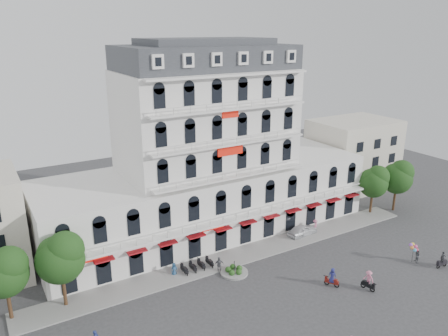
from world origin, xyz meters
TOP-DOWN VIEW (x-y plane):
  - ground at (0.00, 0.00)m, footprint 120.00×120.00m
  - sidewalk at (0.00, 9.00)m, footprint 53.00×4.00m
  - main_building at (0.00, 18.00)m, footprint 45.00×15.00m
  - flank_building_east at (30.00, 20.00)m, footprint 14.00×10.00m
  - traffic_island at (-3.00, 6.00)m, footprint 3.20×3.20m
  - parked_scooter_row at (-6.35, 8.80)m, footprint 4.40×1.80m
  - tree_west_outer at (-25.95, 9.98)m, footprint 4.50×4.48m
  - tree_west_inner at (-20.95, 9.48)m, footprint 4.76×4.76m
  - tree_east_inner at (24.05, 9.98)m, footprint 4.40×4.37m
  - tree_east_outer at (28.05, 8.98)m, footprint 4.65×4.65m
  - parked_car at (10.14, 9.50)m, footprint 4.59×2.19m
  - rider_east at (4.82, -1.65)m, footprint 1.06×1.53m
  - rider_northeast at (18.80, -5.38)m, footprint 1.70×0.47m
  - rider_center at (7.68, -4.14)m, footprint 0.91×1.69m
  - pedestrian_left at (-9.13, 9.12)m, footprint 0.80×0.56m
  - pedestrian_mid at (-4.29, 7.22)m, footprint 1.18×0.83m
  - pedestrian_right at (12.39, 9.50)m, footprint 1.31×1.07m
  - balloon_vendor at (17.08, -2.99)m, footprint 1.43×1.33m

SIDE VIEW (x-z plane):
  - ground at x=0.00m, z-range 0.00..0.00m
  - parked_scooter_row at x=-6.35m, z-range -0.55..0.55m
  - sidewalk at x=0.00m, z-range 0.00..0.16m
  - traffic_island at x=-3.00m, z-range -0.54..1.06m
  - parked_car at x=10.14m, z-range 0.00..1.52m
  - pedestrian_left at x=-9.13m, z-range 0.00..1.56m
  - pedestrian_right at x=12.39m, z-range 0.00..1.77m
  - pedestrian_mid at x=-4.29m, z-range 0.00..1.86m
  - rider_northeast at x=18.80m, z-range -0.03..2.07m
  - rider_east at x=4.82m, z-range 0.00..2.21m
  - rider_center at x=7.68m, z-range 0.07..2.37m
  - balloon_vendor at x=17.08m, z-range 0.04..2.49m
  - tree_east_inner at x=24.05m, z-range 1.43..9.00m
  - tree_west_outer at x=-25.95m, z-range 1.47..9.23m
  - tree_east_outer at x=28.05m, z-range 1.52..9.58m
  - tree_west_inner at x=-20.95m, z-range 1.56..9.81m
  - flank_building_east at x=30.00m, z-range 0.00..12.00m
  - main_building at x=0.00m, z-range -2.94..22.86m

